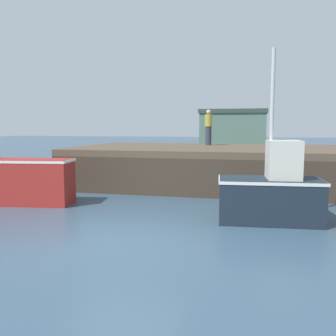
# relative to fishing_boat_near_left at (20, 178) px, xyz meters

# --- Properties ---
(ground) EXTENTS (120.00, 160.00, 0.10)m
(ground) POSITION_rel_fishing_boat_near_left_xyz_m (4.42, -2.47, -0.89)
(ground) COLOR #334C60
(pier) EXTENTS (12.76, 6.47, 1.63)m
(pier) POSITION_rel_fishing_boat_near_left_xyz_m (6.17, 4.96, 0.51)
(pier) COLOR brown
(pier) RESTS_ON ground
(fishing_boat_near_left) EXTENTS (3.51, 1.51, 2.06)m
(fishing_boat_near_left) POSITION_rel_fishing_boat_near_left_xyz_m (0.00, 0.00, 0.00)
(fishing_boat_near_left) COLOR maroon
(fishing_boat_near_left) RESTS_ON ground
(fishing_boat_near_right) EXTENTS (2.77, 1.55, 4.49)m
(fishing_boat_near_right) POSITION_rel_fishing_boat_near_left_xyz_m (7.83, -0.49, -0.05)
(fishing_boat_near_right) COLOR #19232D
(fishing_boat_near_right) RESTS_ON ground
(dockworker) EXTENTS (0.34, 0.34, 1.66)m
(dockworker) POSITION_rel_fishing_boat_near_left_xyz_m (5.26, 6.96, 1.63)
(dockworker) COLOR #2D3342
(dockworker) RESTS_ON pier
(warehouse) EXTENTS (8.04, 7.25, 4.56)m
(warehouse) POSITION_rel_fishing_boat_near_left_xyz_m (4.88, 36.60, 1.46)
(warehouse) COLOR #4C6656
(warehouse) RESTS_ON ground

